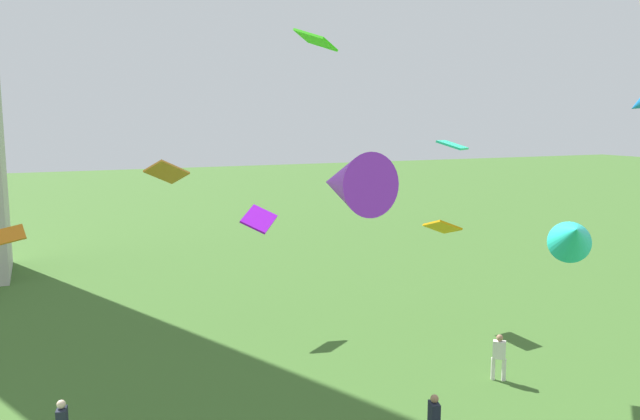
% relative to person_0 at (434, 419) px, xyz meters
% --- Properties ---
extents(person_0, '(0.36, 0.49, 1.64)m').
position_rel_person_0_xyz_m(person_0, '(0.00, 0.00, 0.00)').
color(person_0, '#2D3338').
rests_on(person_0, ground_plane).
extents(person_4, '(0.49, 0.48, 1.67)m').
position_rel_person_0_xyz_m(person_4, '(4.82, 3.13, 0.01)').
color(person_4, silver).
rests_on(person_4, ground_plane).
extents(kite_flying_0, '(2.14, 2.24, 1.69)m').
position_rel_person_0_xyz_m(kite_flying_0, '(3.14, -1.53, 5.16)').
color(kite_flying_0, '#22D9C8').
extents(kite_flying_1, '(1.62, 2.22, 1.55)m').
position_rel_person_0_xyz_m(kite_flying_1, '(-3.08, -0.75, 6.73)').
color(kite_flying_1, '#982CE3').
extents(kite_flying_2, '(1.64, 1.60, 0.37)m').
position_rel_person_0_xyz_m(kite_flying_2, '(4.44, 5.70, 7.23)').
color(kite_flying_2, '#26E2AB').
extents(kite_flying_5, '(1.50, 1.85, 0.89)m').
position_rel_person_0_xyz_m(kite_flying_5, '(0.16, 8.51, 11.09)').
color(kite_flying_5, '#40F019').
extents(kite_flying_7, '(1.83, 1.42, 1.10)m').
position_rel_person_0_xyz_m(kite_flying_7, '(-4.94, 11.46, 6.10)').
color(kite_flying_7, orange).
extents(kite_flying_8, '(1.30, 0.79, 0.72)m').
position_rel_person_0_xyz_m(kite_flying_8, '(-10.77, 13.17, 3.73)').
color(kite_flying_8, orange).
extents(kite_flying_9, '(1.23, 1.82, 0.93)m').
position_rel_person_0_xyz_m(kite_flying_9, '(6.73, 9.49, 3.41)').
color(kite_flying_9, orange).
extents(kite_flying_10, '(2.00, 1.90, 1.08)m').
position_rel_person_0_xyz_m(kite_flying_10, '(-0.85, 12.41, 3.83)').
color(kite_flying_10, '#A015EC').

